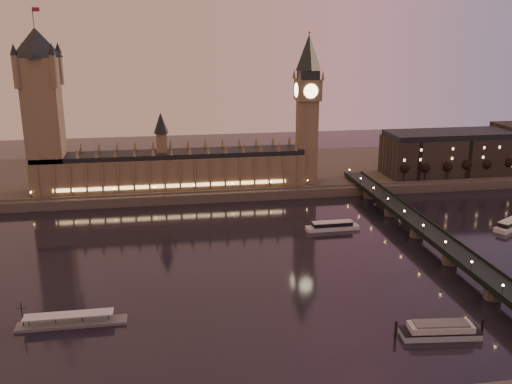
% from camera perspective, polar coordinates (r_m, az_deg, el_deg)
% --- Properties ---
extents(ground, '(700.00, 700.00, 0.00)m').
position_cam_1_polar(ground, '(286.84, 0.35, -6.88)').
color(ground, black).
rests_on(ground, ground).
extents(far_embankment, '(560.00, 130.00, 6.00)m').
position_cam_1_polar(far_embankment, '(445.20, 0.59, 1.99)').
color(far_embankment, '#423D35').
rests_on(far_embankment, ground).
extents(palace_of_westminster, '(180.00, 26.62, 52.00)m').
position_cam_1_polar(palace_of_westminster, '(391.74, -8.44, 2.65)').
color(palace_of_westminster, brown).
rests_on(palace_of_westminster, ground).
extents(victoria_tower, '(31.68, 31.68, 118.00)m').
position_cam_1_polar(victoria_tower, '(391.25, -20.61, 8.35)').
color(victoria_tower, brown).
rests_on(victoria_tower, ground).
extents(big_ben, '(17.68, 17.68, 104.00)m').
position_cam_1_polar(big_ben, '(396.51, 5.19, 9.13)').
color(big_ben, brown).
rests_on(big_ben, ground).
extents(westminster_bridge, '(13.20, 260.00, 15.30)m').
position_cam_1_polar(westminster_bridge, '(312.41, 17.21, -4.57)').
color(westminster_bridge, black).
rests_on(westminster_bridge, ground).
extents(city_block, '(155.00, 45.00, 34.00)m').
position_cam_1_polar(city_block, '(467.24, 21.77, 3.93)').
color(city_block, black).
rests_on(city_block, ground).
extents(bare_tree_0, '(6.43, 6.43, 13.07)m').
position_cam_1_polar(bare_tree_0, '(416.10, 14.50, 2.26)').
color(bare_tree_0, black).
rests_on(bare_tree_0, ground).
extents(bare_tree_1, '(6.43, 6.43, 13.07)m').
position_cam_1_polar(bare_tree_1, '(422.80, 16.51, 2.32)').
color(bare_tree_1, black).
rests_on(bare_tree_1, ground).
extents(bare_tree_2, '(6.43, 6.43, 13.07)m').
position_cam_1_polar(bare_tree_2, '(430.00, 18.45, 2.38)').
color(bare_tree_2, black).
rests_on(bare_tree_2, ground).
extents(bare_tree_3, '(6.43, 6.43, 13.07)m').
position_cam_1_polar(bare_tree_3, '(437.69, 20.33, 2.44)').
color(bare_tree_3, black).
rests_on(bare_tree_3, ground).
extents(bare_tree_4, '(6.43, 6.43, 13.07)m').
position_cam_1_polar(bare_tree_4, '(445.82, 22.14, 2.49)').
color(bare_tree_4, black).
rests_on(bare_tree_4, ground).
extents(bare_tree_5, '(6.43, 6.43, 13.07)m').
position_cam_1_polar(bare_tree_5, '(454.38, 23.88, 2.53)').
color(bare_tree_5, black).
rests_on(bare_tree_5, ground).
extents(cruise_boat_a, '(30.90, 7.18, 4.93)m').
position_cam_1_polar(cruise_boat_a, '(331.03, 7.65, -3.40)').
color(cruise_boat_a, silver).
rests_on(cruise_boat_a, ground).
extents(cruise_boat_c, '(26.97, 20.14, 5.41)m').
position_cam_1_polar(cruise_boat_c, '(361.67, 24.13, -2.98)').
color(cruise_boat_c, silver).
rests_on(cruise_boat_c, ground).
extents(moored_barge, '(34.12, 11.44, 6.29)m').
position_cam_1_polar(moored_barge, '(231.29, 17.96, -13.02)').
color(moored_barge, '#99B1C3').
rests_on(moored_barge, ground).
extents(pontoon_pier, '(42.11, 7.02, 11.23)m').
position_cam_1_polar(pontoon_pier, '(240.16, -17.98, -12.27)').
color(pontoon_pier, '#595B5E').
rests_on(pontoon_pier, ground).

